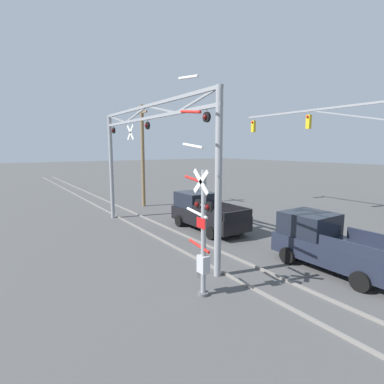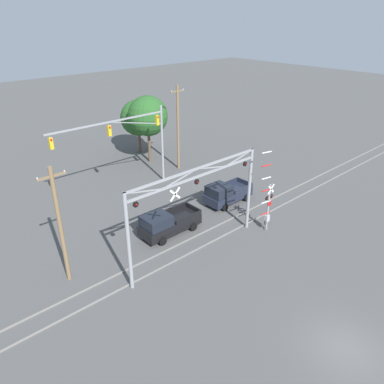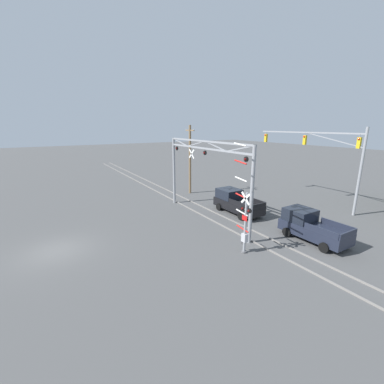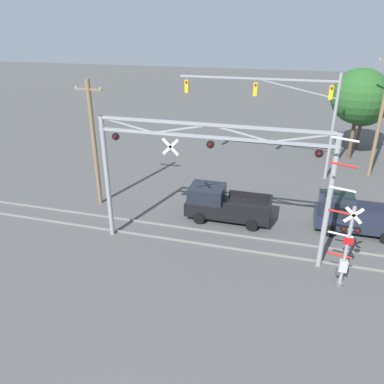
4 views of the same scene
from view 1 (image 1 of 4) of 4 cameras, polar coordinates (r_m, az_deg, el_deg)
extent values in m
cube|color=gray|center=(16.31, -7.12, -8.37)|extent=(80.00, 0.08, 0.10)
cube|color=gray|center=(16.98, -2.76, -7.65)|extent=(80.00, 0.08, 0.10)
cylinder|color=gray|center=(20.82, -15.12, 4.50)|extent=(0.26, 0.26, 6.87)
cylinder|color=gray|center=(10.75, 5.05, 1.45)|extent=(0.26, 0.26, 6.87)
cube|color=gray|center=(15.58, -8.49, 13.72)|extent=(11.63, 0.14, 0.14)
cube|color=gray|center=(15.65, -8.54, 15.89)|extent=(11.63, 0.14, 0.14)
cube|color=gray|center=(19.52, -14.07, 13.33)|extent=(2.86, 0.08, 0.67)
cube|color=gray|center=(16.90, -10.66, 14.25)|extent=(2.86, 0.08, 0.67)
cube|color=gray|center=(14.36, -5.97, 15.44)|extent=(2.86, 0.08, 0.67)
cube|color=gray|center=(11.95, 0.75, 16.94)|extent=(2.86, 0.08, 0.67)
cylinder|color=black|center=(20.13, -14.70, 11.27)|extent=(0.38, 0.10, 0.38)
sphere|color=#590C0C|center=(20.10, -14.89, 11.27)|extent=(0.18, 0.18, 0.18)
cylinder|color=gray|center=(20.14, -14.72, 11.95)|extent=(0.04, 0.04, 0.10)
cylinder|color=black|center=(15.55, -8.46, 12.40)|extent=(0.38, 0.10, 0.38)
sphere|color=#590C0C|center=(15.52, -8.70, 12.41)|extent=(0.18, 0.18, 0.18)
cylinder|color=gray|center=(15.57, -8.48, 13.28)|extent=(0.04, 0.04, 0.10)
cylinder|color=black|center=(11.31, 2.81, 14.06)|extent=(0.38, 0.10, 0.38)
sphere|color=#590C0C|center=(11.26, 2.52, 14.09)|extent=(0.18, 0.18, 0.18)
cylinder|color=gray|center=(11.33, 2.82, 15.27)|extent=(0.04, 0.04, 0.10)
cube|color=white|center=(17.31, -11.65, 11.04)|extent=(0.88, 0.03, 0.88)
cube|color=white|center=(17.31, -11.65, 11.04)|extent=(0.88, 0.03, 0.88)
cylinder|color=black|center=(17.30, -11.73, 11.03)|extent=(0.04, 0.04, 0.02)
cylinder|color=gray|center=(9.52, 2.20, -8.08)|extent=(0.16, 0.16, 4.06)
cylinder|color=#59595B|center=(10.26, 2.14, -18.74)|extent=(0.35, 0.35, 0.10)
cube|color=white|center=(9.13, 1.70, 1.97)|extent=(0.78, 0.03, 0.78)
cube|color=white|center=(9.13, 1.70, 1.97)|extent=(0.78, 0.03, 0.78)
cylinder|color=black|center=(9.11, 1.58, 1.96)|extent=(0.04, 0.04, 0.02)
cylinder|color=black|center=(9.53, 1.24, -2.32)|extent=(0.32, 0.09, 0.32)
sphere|color=#590C0C|center=(9.49, 0.94, -2.36)|extent=(0.16, 0.16, 0.16)
cylinder|color=black|center=(9.08, 3.28, -2.86)|extent=(0.32, 0.09, 0.32)
sphere|color=#590C0C|center=(9.05, 2.98, -2.90)|extent=(0.16, 0.16, 0.16)
cube|color=gray|center=(9.30, 2.23, -2.58)|extent=(0.64, 0.06, 0.06)
cube|color=red|center=(9.37, 1.72, -5.95)|extent=(0.44, 0.02, 0.32)
cube|color=#B2B2B7|center=(9.84, 2.17, -13.55)|extent=(0.36, 0.28, 0.56)
cylinder|color=red|center=(9.84, 1.35, -10.23)|extent=(1.08, 0.09, 0.21)
cylinder|color=white|center=(9.65, 0.95, -4.01)|extent=(1.08, 0.09, 0.21)
cylinder|color=red|center=(9.58, 0.54, 2.38)|extent=(1.08, 0.09, 0.21)
cylinder|color=white|center=(9.63, 0.14, 8.78)|extent=(1.08, 0.09, 0.21)
cylinder|color=red|center=(9.80, -0.28, 15.04)|extent=(1.08, 0.09, 0.21)
cylinder|color=white|center=(10.08, -0.69, 21.01)|extent=(1.08, 0.09, 0.21)
cube|color=#3F3F42|center=(10.08, 1.67, -15.14)|extent=(0.24, 0.12, 0.36)
cube|color=gray|center=(23.41, 21.43, 14.25)|extent=(11.79, 0.14, 0.14)
cube|color=gray|center=(21.80, 27.88, 12.77)|extent=(5.91, 0.08, 1.28)
cylinder|color=gray|center=(26.85, 11.65, 13.48)|extent=(0.04, 0.04, 0.30)
cube|color=gold|center=(26.80, 11.61, 12.13)|extent=(0.30, 0.26, 0.97)
sphere|color=red|center=(26.71, 11.38, 12.91)|extent=(0.18, 0.18, 0.18)
cylinder|color=gray|center=(23.40, 21.41, 13.88)|extent=(0.04, 0.04, 0.30)
cube|color=gold|center=(23.34, 21.33, 12.34)|extent=(0.30, 0.26, 0.97)
sphere|color=red|center=(23.23, 21.13, 13.25)|extent=(0.18, 0.18, 0.18)
cube|color=black|center=(17.50, 3.14, -4.83)|extent=(5.12, 2.01, 0.80)
cube|color=black|center=(18.41, 0.60, -1.43)|extent=(2.10, 1.85, 0.91)
cube|color=black|center=(15.90, 2.88, -3.92)|extent=(2.63, 0.08, 0.41)
cube|color=black|center=(17.11, 8.08, -3.12)|extent=(2.63, 0.08, 0.41)
cube|color=black|center=(15.49, 8.79, -4.34)|extent=(0.10, 1.93, 0.41)
cylinder|color=black|center=(18.31, -2.44, -5.52)|extent=(0.68, 0.24, 0.68)
cylinder|color=black|center=(19.42, 2.70, -4.72)|extent=(0.68, 0.24, 0.68)
cylinder|color=black|center=(15.78, 3.67, -7.80)|extent=(0.68, 0.24, 0.68)
cylinder|color=black|center=(17.06, 9.13, -6.66)|extent=(0.68, 0.24, 0.68)
cube|color=#1E2333|center=(13.12, 25.78, -10.16)|extent=(4.75, 2.01, 0.80)
cube|color=black|center=(13.53, 21.43, -5.58)|extent=(1.94, 1.85, 0.91)
cube|color=#1E2333|center=(11.64, 28.13, -9.49)|extent=(2.40, 0.08, 0.41)
cube|color=#1E2333|center=(13.33, 32.08, -7.60)|extent=(2.40, 0.08, 0.41)
cylinder|color=black|center=(13.21, 17.76, -11.43)|extent=(0.68, 0.24, 0.68)
cylinder|color=black|center=(14.80, 22.73, -9.55)|extent=(0.68, 0.24, 0.68)
cylinder|color=black|center=(11.77, 29.43, -14.62)|extent=(0.68, 0.24, 0.68)
cylinder|color=brown|center=(24.60, -9.35, 6.67)|extent=(0.28, 0.28, 8.13)
cube|color=brown|center=(24.75, -9.55, 14.71)|extent=(1.80, 0.12, 0.12)
cylinder|color=silver|center=(25.50, -10.34, 14.73)|extent=(0.08, 0.08, 0.12)
cylinder|color=silver|center=(24.02, -8.71, 15.17)|extent=(0.08, 0.08, 0.12)
camera|label=2|loc=(33.42, -55.90, 25.01)|focal=35.00mm
camera|label=3|loc=(7.50, -160.73, 18.77)|focal=24.00mm
camera|label=4|loc=(15.66, -82.46, 25.52)|focal=35.00mm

